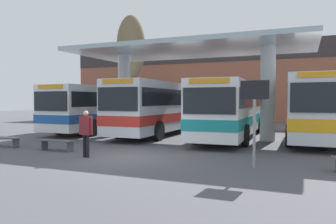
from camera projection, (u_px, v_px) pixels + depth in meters
ground_plane at (128, 157)px, 12.58m from camera, size 100.00×100.00×0.00m
townhouse_backdrop at (240, 75)px, 33.92m from camera, size 40.00×0.58×8.21m
station_canopy at (190, 60)px, 19.17m from camera, size 13.84×6.47×5.29m
transit_bus_left_bay at (107, 107)px, 23.25m from camera, size 3.11×10.90×3.09m
transit_bus_center_bay at (164, 106)px, 21.24m from camera, size 2.70×11.56×3.26m
transit_bus_right_bay at (233, 107)px, 19.19m from camera, size 2.99×12.05×3.14m
transit_bus_far_right_bay at (316, 106)px, 17.67m from camera, size 2.72×10.58×3.34m
waiting_bench_mid_platform at (57, 143)px, 14.13m from camera, size 1.76×0.44×0.46m
waiting_bench_far_platform at (4, 139)px, 15.35m from camera, size 1.92×0.44×0.46m
info_sign_platform at (254, 106)px, 10.42m from camera, size 0.90×0.09×2.81m
pedestrian_waiting at (86, 129)px, 12.47m from camera, size 0.66×0.31×1.78m
poplar_tree_behind_left at (131, 48)px, 29.41m from camera, size 2.57×2.57×9.83m
parked_car_street at (132, 110)px, 35.69m from camera, size 4.42×1.99×2.31m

